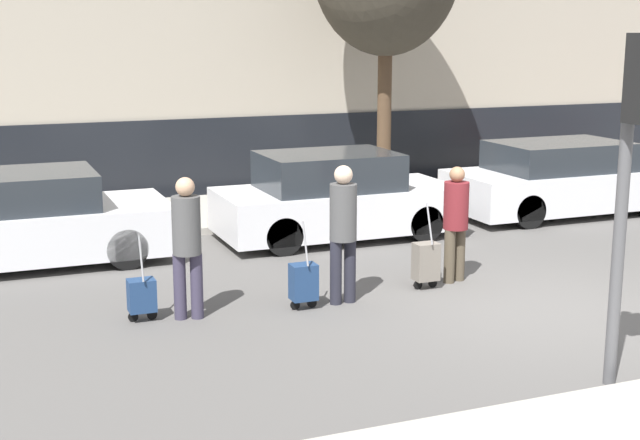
{
  "coord_description": "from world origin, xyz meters",
  "views": [
    {
      "loc": [
        -6.48,
        -8.8,
        3.4
      ],
      "look_at": [
        -2.22,
        1.8,
        0.95
      ],
      "focal_mm": 50.0,
      "sensor_mm": 36.0,
      "label": 1
    }
  ],
  "objects": [
    {
      "name": "ground_plane",
      "position": [
        0.0,
        0.0,
        0.0
      ],
      "size": [
        80.0,
        80.0,
        0.0
      ],
      "primitive_type": "plane",
      "color": "#565451"
    },
    {
      "name": "sidewalk_far",
      "position": [
        0.0,
        7.0,
        0.06
      ],
      "size": [
        28.0,
        3.0,
        0.12
      ],
      "color": "#A39E93",
      "rests_on": "ground_plane"
    },
    {
      "name": "parked_car_0",
      "position": [
        -5.72,
        4.67,
        0.64
      ],
      "size": [
        4.05,
        1.89,
        1.37
      ],
      "color": "silver",
      "rests_on": "ground_plane"
    },
    {
      "name": "parked_car_1",
      "position": [
        -0.88,
        4.5,
        0.66
      ],
      "size": [
        3.95,
        1.75,
        1.43
      ],
      "color": "silver",
      "rests_on": "ground_plane"
    },
    {
      "name": "parked_car_2",
      "position": [
        3.86,
        4.74,
        0.64
      ],
      "size": [
        4.41,
        1.83,
        1.37
      ],
      "color": "silver",
      "rests_on": "ground_plane"
    },
    {
      "name": "pedestrian_left",
      "position": [
        -4.13,
        1.27,
        0.98
      ],
      "size": [
        0.35,
        0.34,
        1.72
      ],
      "rotation": [
        0.0,
        0.0,
        -0.22
      ],
      "color": "#383347",
      "rests_on": "ground_plane"
    },
    {
      "name": "trolley_left",
      "position": [
        -4.67,
        1.39,
        0.31
      ],
      "size": [
        0.34,
        0.29,
        1.05
      ],
      "color": "navy",
      "rests_on": "ground_plane"
    },
    {
      "name": "pedestrian_center",
      "position": [
        -2.18,
        1.15,
        1.01
      ],
      "size": [
        0.35,
        0.34,
        1.76
      ],
      "rotation": [
        0.0,
        0.0,
        0.08
      ],
      "color": "#23232D",
      "rests_on": "ground_plane"
    },
    {
      "name": "trolley_center",
      "position": [
        -2.72,
        1.1,
        0.34
      ],
      "size": [
        0.34,
        0.29,
        1.11
      ],
      "color": "navy",
      "rests_on": "ground_plane"
    },
    {
      "name": "pedestrian_right",
      "position": [
        -0.36,
        1.48,
        0.9
      ],
      "size": [
        0.34,
        0.34,
        1.6
      ],
      "rotation": [
        0.0,
        0.0,
        0.29
      ],
      "color": "#4C4233",
      "rests_on": "ground_plane"
    },
    {
      "name": "trolley_right",
      "position": [
        -0.89,
        1.33,
        0.37
      ],
      "size": [
        0.34,
        0.29,
        1.16
      ],
      "color": "slate",
      "rests_on": "ground_plane"
    },
    {
      "name": "traffic_light",
      "position": [
        -0.8,
        -2.37,
        2.42
      ],
      "size": [
        0.28,
        0.47,
        3.37
      ],
      "color": "#515154",
      "rests_on": "ground_plane"
    },
    {
      "name": "parked_bicycle",
      "position": [
        0.27,
        6.64,
        0.49
      ],
      "size": [
        1.77,
        0.06,
        0.96
      ],
      "color": "black",
      "rests_on": "sidewalk_far"
    }
  ]
}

